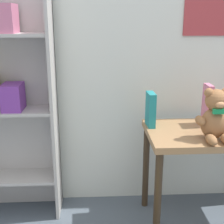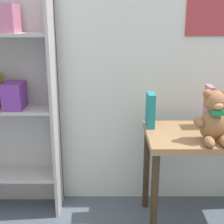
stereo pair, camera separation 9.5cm
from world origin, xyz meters
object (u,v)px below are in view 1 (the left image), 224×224
object	(u,v)px
book_standing_pink	(207,105)
bookshelf_side	(2,96)
display_table	(210,145)
book_standing_teal	(151,109)
teddy_bear	(216,117)

from	to	relation	value
book_standing_pink	bookshelf_side	bearing A→B (deg)	174.48
display_table	bookshelf_side	bearing A→B (deg)	170.11
display_table	book_standing_teal	xyz separation A→B (m)	(-0.33, 0.10, 0.19)
teddy_bear	book_standing_pink	distance (m)	0.22
teddy_bear	book_standing_teal	xyz separation A→B (m)	(-0.30, 0.22, -0.02)
bookshelf_side	teddy_bear	distance (m)	1.21
book_standing_pink	display_table	bearing A→B (deg)	-90.26
bookshelf_side	book_standing_teal	size ratio (longest dim) A/B	6.86
display_table	teddy_bear	world-z (taller)	teddy_bear
bookshelf_side	book_standing_teal	world-z (taller)	bookshelf_side
teddy_bear	book_standing_pink	xyz separation A→B (m)	(0.03, 0.22, -0.00)
book_standing_teal	bookshelf_side	bearing A→B (deg)	170.67
book_standing_teal	book_standing_pink	xyz separation A→B (m)	(0.33, -0.01, 0.02)
book_standing_teal	teddy_bear	bearing A→B (deg)	-39.33
teddy_bear	book_standing_teal	bearing A→B (deg)	143.11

